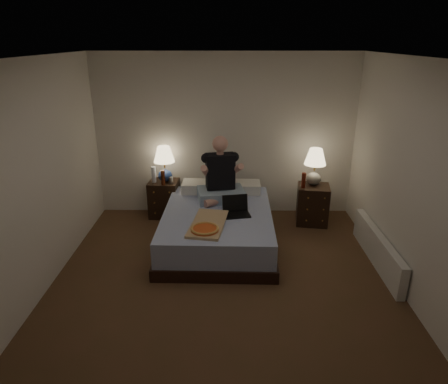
{
  "coord_description": "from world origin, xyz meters",
  "views": [
    {
      "loc": [
        0.05,
        -3.81,
        2.67
      ],
      "look_at": [
        0.0,
        0.9,
        0.85
      ],
      "focal_mm": 32.0,
      "sensor_mm": 36.0,
      "label": 1
    }
  ],
  "objects_px": {
    "pizza_box": "(205,230)",
    "lamp_left": "(165,164)",
    "beer_bottle_left": "(163,178)",
    "beer_bottle_right": "(304,180)",
    "radiator": "(377,249)",
    "nightstand_left": "(164,199)",
    "laptop": "(237,207)",
    "soda_can": "(171,180)",
    "nightstand_right": "(312,205)",
    "water_bottle": "(154,175)",
    "lamp_right": "(315,167)",
    "bed": "(218,227)",
    "person": "(221,169)"
  },
  "relations": [
    {
      "from": "pizza_box",
      "to": "lamp_left",
      "type": "bearing_deg",
      "value": 123.43
    },
    {
      "from": "beer_bottle_left",
      "to": "beer_bottle_right",
      "type": "xyz_separation_m",
      "value": [
        2.1,
        -0.16,
        0.02
      ]
    },
    {
      "from": "pizza_box",
      "to": "radiator",
      "type": "bearing_deg",
      "value": 12.58
    },
    {
      "from": "nightstand_left",
      "to": "laptop",
      "type": "relative_size",
      "value": 1.71
    },
    {
      "from": "beer_bottle_right",
      "to": "soda_can",
      "type": "bearing_deg",
      "value": 173.14
    },
    {
      "from": "nightstand_right",
      "to": "water_bottle",
      "type": "relative_size",
      "value": 2.41
    },
    {
      "from": "beer_bottle_right",
      "to": "water_bottle",
      "type": "bearing_deg",
      "value": 173.01
    },
    {
      "from": "lamp_right",
      "to": "water_bottle",
      "type": "xyz_separation_m",
      "value": [
        -2.43,
        0.15,
        -0.18
      ]
    },
    {
      "from": "lamp_left",
      "to": "beer_bottle_right",
      "type": "height_order",
      "value": "lamp_left"
    },
    {
      "from": "bed",
      "to": "pizza_box",
      "type": "relative_size",
      "value": 2.54
    },
    {
      "from": "lamp_left",
      "to": "lamp_right",
      "type": "xyz_separation_m",
      "value": [
        2.26,
        -0.19,
        0.02
      ]
    },
    {
      "from": "laptop",
      "to": "radiator",
      "type": "height_order",
      "value": "laptop"
    },
    {
      "from": "laptop",
      "to": "beer_bottle_right",
      "type": "bearing_deg",
      "value": 25.45
    },
    {
      "from": "nightstand_right",
      "to": "soda_can",
      "type": "bearing_deg",
      "value": -176.51
    },
    {
      "from": "person",
      "to": "radiator",
      "type": "relative_size",
      "value": 0.58
    },
    {
      "from": "bed",
      "to": "radiator",
      "type": "xyz_separation_m",
      "value": [
        2.02,
        -0.51,
        -0.04
      ]
    },
    {
      "from": "bed",
      "to": "radiator",
      "type": "bearing_deg",
      "value": -13.01
    },
    {
      "from": "nightstand_right",
      "to": "pizza_box",
      "type": "bearing_deg",
      "value": -132.17
    },
    {
      "from": "soda_can",
      "to": "bed",
      "type": "bearing_deg",
      "value": -48.98
    },
    {
      "from": "person",
      "to": "laptop",
      "type": "distance_m",
      "value": 0.68
    },
    {
      "from": "nightstand_right",
      "to": "pizza_box",
      "type": "relative_size",
      "value": 0.79
    },
    {
      "from": "lamp_left",
      "to": "lamp_right",
      "type": "height_order",
      "value": "lamp_right"
    },
    {
      "from": "bed",
      "to": "lamp_right",
      "type": "bearing_deg",
      "value": 28.39
    },
    {
      "from": "person",
      "to": "radiator",
      "type": "distance_m",
      "value": 2.31
    },
    {
      "from": "lamp_right",
      "to": "pizza_box",
      "type": "xyz_separation_m",
      "value": [
        -1.57,
        -1.37,
        -0.36
      ]
    },
    {
      "from": "beer_bottle_right",
      "to": "radiator",
      "type": "xyz_separation_m",
      "value": [
        0.77,
        -1.11,
        -0.52
      ]
    },
    {
      "from": "lamp_right",
      "to": "soda_can",
      "type": "distance_m",
      "value": 2.18
    },
    {
      "from": "person",
      "to": "laptop",
      "type": "bearing_deg",
      "value": -77.69
    },
    {
      "from": "radiator",
      "to": "nightstand_left",
      "type": "bearing_deg",
      "value": 153.63
    },
    {
      "from": "nightstand_left",
      "to": "nightstand_right",
      "type": "height_order",
      "value": "nightstand_right"
    },
    {
      "from": "beer_bottle_right",
      "to": "pizza_box",
      "type": "height_order",
      "value": "beer_bottle_right"
    },
    {
      "from": "nightstand_right",
      "to": "soda_can",
      "type": "relative_size",
      "value": 6.02
    },
    {
      "from": "lamp_left",
      "to": "water_bottle",
      "type": "height_order",
      "value": "lamp_left"
    },
    {
      "from": "nightstand_left",
      "to": "nightstand_right",
      "type": "xyz_separation_m",
      "value": [
        2.3,
        -0.25,
        0.01
      ]
    },
    {
      "from": "water_bottle",
      "to": "radiator",
      "type": "distance_m",
      "value": 3.37
    },
    {
      "from": "bed",
      "to": "beer_bottle_right",
      "type": "height_order",
      "value": "beer_bottle_right"
    },
    {
      "from": "bed",
      "to": "lamp_left",
      "type": "xyz_separation_m",
      "value": [
        -0.84,
        0.93,
        0.62
      ]
    },
    {
      "from": "radiator",
      "to": "water_bottle",
      "type": "bearing_deg",
      "value": 155.3
    },
    {
      "from": "lamp_right",
      "to": "pizza_box",
      "type": "bearing_deg",
      "value": -138.82
    },
    {
      "from": "lamp_left",
      "to": "beer_bottle_right",
      "type": "bearing_deg",
      "value": -8.67
    },
    {
      "from": "laptop",
      "to": "pizza_box",
      "type": "distance_m",
      "value": 0.65
    },
    {
      "from": "bed",
      "to": "laptop",
      "type": "relative_size",
      "value": 5.67
    },
    {
      "from": "bed",
      "to": "nightstand_left",
      "type": "distance_m",
      "value": 1.27
    },
    {
      "from": "water_bottle",
      "to": "person",
      "type": "height_order",
      "value": "person"
    },
    {
      "from": "soda_can",
      "to": "pizza_box",
      "type": "distance_m",
      "value": 1.6
    },
    {
      "from": "lamp_left",
      "to": "soda_can",
      "type": "bearing_deg",
      "value": -38.68
    },
    {
      "from": "bed",
      "to": "pizza_box",
      "type": "distance_m",
      "value": 0.7
    },
    {
      "from": "nightstand_left",
      "to": "beer_bottle_left",
      "type": "distance_m",
      "value": 0.44
    },
    {
      "from": "person",
      "to": "radiator",
      "type": "height_order",
      "value": "person"
    },
    {
      "from": "nightstand_right",
      "to": "person",
      "type": "distance_m",
      "value": 1.56
    }
  ]
}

